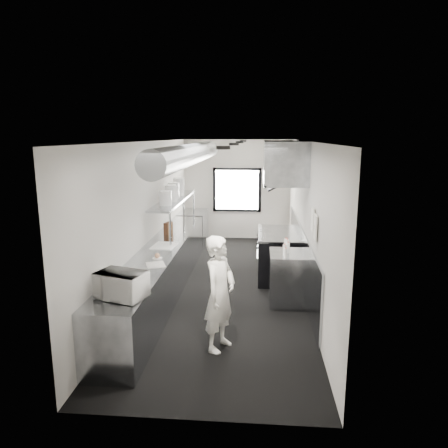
% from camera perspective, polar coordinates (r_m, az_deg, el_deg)
% --- Properties ---
extents(floor, '(3.00, 8.00, 0.01)m').
position_cam_1_polar(floor, '(8.36, 0.27, -8.41)').
color(floor, black).
rests_on(floor, ground).
extents(ceiling, '(3.00, 8.00, 0.01)m').
position_cam_1_polar(ceiling, '(7.84, 0.29, 11.15)').
color(ceiling, white).
rests_on(ceiling, wall_back).
extents(wall_back, '(3.00, 0.02, 2.80)m').
position_cam_1_polar(wall_back, '(11.93, 1.78, 4.66)').
color(wall_back, beige).
rests_on(wall_back, floor).
extents(wall_front, '(3.00, 0.02, 2.80)m').
position_cam_1_polar(wall_front, '(4.15, -4.06, -9.38)').
color(wall_front, beige).
rests_on(wall_front, floor).
extents(wall_left, '(0.02, 8.00, 2.80)m').
position_cam_1_polar(wall_left, '(8.24, -10.18, 1.20)').
color(wall_left, beige).
rests_on(wall_left, floor).
extents(wall_right, '(0.02, 8.00, 2.80)m').
position_cam_1_polar(wall_right, '(8.01, 11.04, 0.87)').
color(wall_right, beige).
rests_on(wall_right, floor).
extents(wall_cladding, '(0.03, 5.50, 1.10)m').
position_cam_1_polar(wall_cladding, '(8.50, 10.46, -4.38)').
color(wall_cladding, gray).
rests_on(wall_cladding, wall_right).
extents(hvac_duct, '(0.40, 6.40, 0.40)m').
position_cam_1_polar(hvac_duct, '(8.33, -4.36, 9.44)').
color(hvac_duct, gray).
rests_on(hvac_duct, ceiling).
extents(service_window, '(1.36, 0.05, 1.25)m').
position_cam_1_polar(service_window, '(11.90, 1.77, 4.64)').
color(service_window, white).
rests_on(service_window, wall_back).
extents(exhaust_hood, '(0.81, 2.20, 0.88)m').
position_cam_1_polar(exhaust_hood, '(8.55, 8.09, 8.35)').
color(exhaust_hood, gray).
rests_on(exhaust_hood, ceiling).
extents(prep_counter, '(0.70, 6.00, 0.90)m').
position_cam_1_polar(prep_counter, '(7.92, -8.39, -6.28)').
color(prep_counter, gray).
rests_on(prep_counter, floor).
extents(pass_shelf, '(0.45, 3.00, 0.68)m').
position_cam_1_polar(pass_shelf, '(9.11, -6.73, 3.18)').
color(pass_shelf, gray).
rests_on(pass_shelf, prep_counter).
extents(range, '(0.88, 1.60, 0.94)m').
position_cam_1_polar(range, '(8.87, 7.35, -4.12)').
color(range, black).
rests_on(range, floor).
extents(bottle_station, '(0.65, 0.80, 0.90)m').
position_cam_1_polar(bottle_station, '(7.55, 8.66, -7.20)').
color(bottle_station, gray).
rests_on(bottle_station, floor).
extents(far_work_table, '(0.70, 1.20, 0.90)m').
position_cam_1_polar(far_work_table, '(11.43, -4.23, -0.53)').
color(far_work_table, gray).
rests_on(far_work_table, floor).
extents(notice_sheet_a, '(0.02, 0.28, 0.38)m').
position_cam_1_polar(notice_sheet_a, '(6.80, 11.92, 0.59)').
color(notice_sheet_a, white).
rests_on(notice_sheet_a, wall_right).
extents(notice_sheet_b, '(0.02, 0.28, 0.38)m').
position_cam_1_polar(notice_sheet_b, '(6.47, 12.28, -0.45)').
color(notice_sheet_b, white).
rests_on(notice_sheet_b, wall_right).
extents(line_cook, '(0.59, 0.69, 1.60)m').
position_cam_1_polar(line_cook, '(5.79, -0.58, -9.38)').
color(line_cook, white).
rests_on(line_cook, floor).
extents(microwave, '(0.66, 0.57, 0.33)m').
position_cam_1_polar(microwave, '(5.49, -13.78, -8.02)').
color(microwave, white).
rests_on(microwave, prep_counter).
extents(deli_tub_a, '(0.19, 0.19, 0.11)m').
position_cam_1_polar(deli_tub_a, '(6.03, -14.41, -7.37)').
color(deli_tub_a, beige).
rests_on(deli_tub_a, prep_counter).
extents(deli_tub_b, '(0.15, 0.15, 0.11)m').
position_cam_1_polar(deli_tub_b, '(6.09, -13.88, -7.14)').
color(deli_tub_b, beige).
rests_on(deli_tub_b, prep_counter).
extents(newspaper, '(0.39, 0.43, 0.01)m').
position_cam_1_polar(newspaper, '(6.76, -9.27, -5.47)').
color(newspaper, white).
rests_on(newspaper, prep_counter).
extents(small_plate, '(0.17, 0.17, 0.01)m').
position_cam_1_polar(small_plate, '(7.08, -9.02, -4.64)').
color(small_plate, white).
rests_on(small_plate, prep_counter).
extents(pastry, '(0.09, 0.09, 0.09)m').
position_cam_1_polar(pastry, '(7.06, -9.03, -4.25)').
color(pastry, tan).
rests_on(pastry, small_plate).
extents(cutting_board, '(0.44, 0.57, 0.02)m').
position_cam_1_polar(cutting_board, '(7.86, -8.12, -2.92)').
color(cutting_board, white).
rests_on(cutting_board, prep_counter).
extents(knife_block, '(0.16, 0.25, 0.25)m').
position_cam_1_polar(knife_block, '(8.78, -7.56, -0.57)').
color(knife_block, brown).
rests_on(knife_block, prep_counter).
extents(plate_stack_a, '(0.28, 0.28, 0.28)m').
position_cam_1_polar(plate_stack_a, '(8.26, -7.95, 3.50)').
color(plate_stack_a, white).
rests_on(plate_stack_a, pass_shelf).
extents(plate_stack_b, '(0.31, 0.31, 0.34)m').
position_cam_1_polar(plate_stack_b, '(8.73, -7.17, 4.15)').
color(plate_stack_b, white).
rests_on(plate_stack_b, pass_shelf).
extents(plate_stack_c, '(0.30, 0.30, 0.35)m').
position_cam_1_polar(plate_stack_c, '(9.18, -6.84, 4.56)').
color(plate_stack_c, white).
rests_on(plate_stack_c, pass_shelf).
extents(plate_stack_d, '(0.33, 0.33, 0.39)m').
position_cam_1_polar(plate_stack_d, '(9.62, -6.18, 5.04)').
color(plate_stack_d, white).
rests_on(plate_stack_d, pass_shelf).
extents(squeeze_bottle_a, '(0.07, 0.07, 0.17)m').
position_cam_1_polar(squeeze_bottle_a, '(7.09, 8.37, -3.95)').
color(squeeze_bottle_a, white).
rests_on(squeeze_bottle_a, bottle_station).
extents(squeeze_bottle_b, '(0.08, 0.08, 0.19)m').
position_cam_1_polar(squeeze_bottle_b, '(7.22, 8.23, -3.54)').
color(squeeze_bottle_b, white).
rests_on(squeeze_bottle_b, bottle_station).
extents(squeeze_bottle_c, '(0.06, 0.06, 0.18)m').
position_cam_1_polar(squeeze_bottle_c, '(7.40, 8.66, -3.22)').
color(squeeze_bottle_c, white).
rests_on(squeeze_bottle_c, bottle_station).
extents(squeeze_bottle_d, '(0.09, 0.09, 0.20)m').
position_cam_1_polar(squeeze_bottle_d, '(7.54, 8.57, -2.85)').
color(squeeze_bottle_d, white).
rests_on(squeeze_bottle_d, bottle_station).
extents(squeeze_bottle_e, '(0.08, 0.08, 0.19)m').
position_cam_1_polar(squeeze_bottle_e, '(7.64, 8.38, -2.68)').
color(squeeze_bottle_e, white).
rests_on(squeeze_bottle_e, bottle_station).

